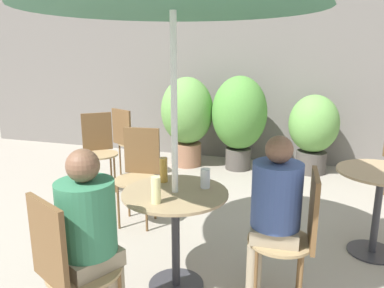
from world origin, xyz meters
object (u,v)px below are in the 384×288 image
Objects in this scene: seated_person_1 at (274,206)px; potted_plant_2 at (313,129)px; beer_glass_0 at (164,170)px; beer_glass_2 at (205,178)px; bistro_chair_1 at (297,228)px; bistro_chair_3 at (139,167)px; bistro_chair_5 at (99,144)px; bistro_chair_4 at (128,136)px; potted_plant_0 at (187,115)px; potted_plant_1 at (239,116)px; beer_glass_1 at (156,190)px; cafe_table_near at (175,215)px; cafe_table_far at (379,193)px; bistro_chair_0 at (66,261)px; seated_person_0 at (90,228)px.

seated_person_1 reaches higher than potted_plant_2.
beer_glass_0 reaches higher than beer_glass_2.
bistro_chair_1 is 1.00× the size of bistro_chair_3.
bistro_chair_5 is 2.38m from beer_glass_2.
bistro_chair_1 and bistro_chair_3 have the same top height.
potted_plant_0 is (0.61, 0.75, 0.21)m from bistro_chair_4.
beer_glass_1 is at bearing -89.38° from potted_plant_1.
beer_glass_0 is 1.33× the size of beer_glass_2.
cafe_table_near is 0.56× the size of potted_plant_0.
cafe_table_far is at bearing -52.56° from potted_plant_1.
seated_person_0 reaches higher than bistro_chair_0.
beer_glass_2 is 0.11× the size of potted_plant_0.
bistro_chair_4 reaches higher than beer_glass_2.
beer_glass_0 is 0.14× the size of potted_plant_1.
bistro_chair_3 is 0.71× the size of potted_plant_0.
seated_person_0 and seated_person_1 have the same top height.
bistro_chair_5 is at bearing -33.27° from seated_person_0.
bistro_chair_0 is 5.35× the size of beer_glass_1.
seated_person_0 reaches higher than beer_glass_2.
bistro_chair_5 is at bearing 99.29° from bistro_chair_4.
bistro_chair_1 is at bearing -8.22° from beer_glass_2.
seated_person_0 reaches higher than potted_plant_2.
bistro_chair_3 is (-1.57, 0.92, 0.00)m from bistro_chair_1.
bistro_chair_4 reaches higher than cafe_table_far.
seated_person_0 reaches higher than beer_glass_0.
cafe_table_far is 3.96× the size of beer_glass_0.
potted_plant_1 is at bearing 65.97° from bistro_chair_3.
bistro_chair_0 is at bearing 90.00° from seated_person_0.
seated_person_0 is at bearing 138.27° from bistro_chair_4.
beer_glass_0 is at bearing -74.36° from seated_person_0.
cafe_table_near is at bearing -141.69° from beer_glass_2.
beer_glass_1 is at bearing -106.63° from potted_plant_2.
seated_person_1 reaches higher than beer_glass_0.
bistro_chair_0 is 1.45m from bistro_chair_1.
bistro_chair_0 is 3.72m from potted_plant_0.
bistro_chair_0 is at bearing -122.03° from beer_glass_2.
beer_glass_0 is (1.32, -2.01, 0.27)m from bistro_chair_4.
potted_plant_1 is 1.22× the size of potted_plant_2.
seated_person_1 is at bearing 19.85° from beer_glass_1.
beer_glass_2 is 2.98m from potted_plant_0.
beer_glass_1 is at bearing -76.21° from bistro_chair_1.
cafe_table_far is 2.57m from potted_plant_1.
bistro_chair_0 and bistro_chair_4 have the same top height.
cafe_table_far is 0.78× the size of bistro_chair_0.
bistro_chair_1 is 0.80× the size of seated_person_1.
beer_glass_2 is 3.07m from potted_plant_2.
potted_plant_0 is at bearing 110.47° from beer_glass_2.
potted_plant_1 reaches higher than potted_plant_2.
seated_person_0 is at bearing -63.46° from bistro_chair_1.
potted_plant_2 is (1.32, 3.86, 0.08)m from bistro_chair_0.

